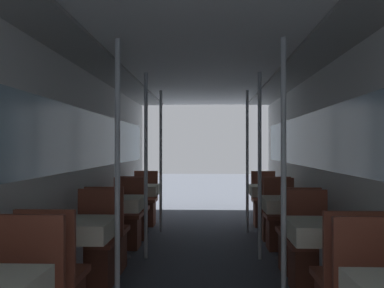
% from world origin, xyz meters
% --- Properties ---
extents(wall_left, '(0.05, 9.53, 2.20)m').
position_xyz_m(wall_left, '(-1.38, 3.37, 1.15)').
color(wall_left, silver).
rests_on(wall_left, ground_plane).
extents(wall_right, '(0.05, 9.53, 2.20)m').
position_xyz_m(wall_right, '(1.38, 3.37, 1.15)').
color(wall_right, silver).
rests_on(wall_right, ground_plane).
extents(ceiling_panel, '(2.75, 9.53, 0.07)m').
position_xyz_m(ceiling_panel, '(0.00, 3.37, 2.25)').
color(ceiling_panel, white).
rests_on(ceiling_panel, wall_left).
extents(dining_table_left_1, '(0.58, 0.58, 0.72)m').
position_xyz_m(dining_table_left_1, '(-1.01, 2.43, 0.61)').
color(dining_table_left_1, '#4C4C51').
rests_on(dining_table_left_1, ground_plane).
extents(chair_left_far_1, '(0.41, 0.41, 0.91)m').
position_xyz_m(chair_left_far_1, '(-1.01, 2.96, 0.29)').
color(chair_left_far_1, brown).
rests_on(chair_left_far_1, ground_plane).
extents(support_pole_left_1, '(0.04, 0.04, 2.20)m').
position_xyz_m(support_pole_left_1, '(-0.67, 2.43, 1.10)').
color(support_pole_left_1, silver).
rests_on(support_pole_left_1, ground_plane).
extents(dining_table_left_2, '(0.58, 0.58, 0.72)m').
position_xyz_m(dining_table_left_2, '(-1.01, 4.03, 0.61)').
color(dining_table_left_2, '#4C4C51').
rests_on(dining_table_left_2, ground_plane).
extents(chair_left_near_2, '(0.41, 0.41, 0.91)m').
position_xyz_m(chair_left_near_2, '(-1.01, 3.49, 0.29)').
color(chair_left_near_2, brown).
rests_on(chair_left_near_2, ground_plane).
extents(chair_left_far_2, '(0.41, 0.41, 0.91)m').
position_xyz_m(chair_left_far_2, '(-1.01, 4.56, 0.29)').
color(chair_left_far_2, brown).
rests_on(chair_left_far_2, ground_plane).
extents(support_pole_left_2, '(0.04, 0.04, 2.20)m').
position_xyz_m(support_pole_left_2, '(-0.67, 4.03, 1.10)').
color(support_pole_left_2, silver).
rests_on(support_pole_left_2, ground_plane).
extents(dining_table_left_3, '(0.58, 0.58, 0.72)m').
position_xyz_m(dining_table_left_3, '(-1.01, 5.62, 0.61)').
color(dining_table_left_3, '#4C4C51').
rests_on(dining_table_left_3, ground_plane).
extents(chair_left_near_3, '(0.41, 0.41, 0.91)m').
position_xyz_m(chair_left_near_3, '(-1.01, 5.09, 0.29)').
color(chair_left_near_3, brown).
rests_on(chair_left_near_3, ground_plane).
extents(chair_left_far_3, '(0.41, 0.41, 0.91)m').
position_xyz_m(chair_left_far_3, '(-1.01, 6.15, 0.29)').
color(chair_left_far_3, brown).
rests_on(chair_left_far_3, ground_plane).
extents(support_pole_left_3, '(0.04, 0.04, 2.20)m').
position_xyz_m(support_pole_left_3, '(-0.67, 5.62, 1.10)').
color(support_pole_left_3, silver).
rests_on(support_pole_left_3, ground_plane).
extents(dining_table_right_1, '(0.58, 0.58, 0.72)m').
position_xyz_m(dining_table_right_1, '(1.01, 2.43, 0.61)').
color(dining_table_right_1, '#4C4C51').
rests_on(dining_table_right_1, ground_plane).
extents(chair_right_far_1, '(0.41, 0.41, 0.91)m').
position_xyz_m(chair_right_far_1, '(1.01, 2.96, 0.29)').
color(chair_right_far_1, brown).
rests_on(chair_right_far_1, ground_plane).
extents(support_pole_right_1, '(0.04, 0.04, 2.20)m').
position_xyz_m(support_pole_right_1, '(0.67, 2.43, 1.10)').
color(support_pole_right_1, silver).
rests_on(support_pole_right_1, ground_plane).
extents(dining_table_right_2, '(0.58, 0.58, 0.72)m').
position_xyz_m(dining_table_right_2, '(1.01, 4.03, 0.61)').
color(dining_table_right_2, '#4C4C51').
rests_on(dining_table_right_2, ground_plane).
extents(chair_right_near_2, '(0.41, 0.41, 0.91)m').
position_xyz_m(chair_right_near_2, '(1.01, 3.49, 0.29)').
color(chair_right_near_2, brown).
rests_on(chair_right_near_2, ground_plane).
extents(chair_right_far_2, '(0.41, 0.41, 0.91)m').
position_xyz_m(chair_right_far_2, '(1.01, 4.56, 0.29)').
color(chair_right_far_2, brown).
rests_on(chair_right_far_2, ground_plane).
extents(support_pole_right_2, '(0.04, 0.04, 2.20)m').
position_xyz_m(support_pole_right_2, '(0.67, 4.03, 1.10)').
color(support_pole_right_2, silver).
rests_on(support_pole_right_2, ground_plane).
extents(dining_table_right_3, '(0.58, 0.58, 0.72)m').
position_xyz_m(dining_table_right_3, '(1.01, 5.62, 0.61)').
color(dining_table_right_3, '#4C4C51').
rests_on(dining_table_right_3, ground_plane).
extents(chair_right_near_3, '(0.41, 0.41, 0.91)m').
position_xyz_m(chair_right_near_3, '(1.01, 5.09, 0.29)').
color(chair_right_near_3, brown).
rests_on(chair_right_near_3, ground_plane).
extents(chair_right_far_3, '(0.41, 0.41, 0.91)m').
position_xyz_m(chair_right_far_3, '(1.01, 6.15, 0.29)').
color(chair_right_far_3, brown).
rests_on(chair_right_far_3, ground_plane).
extents(support_pole_right_3, '(0.04, 0.04, 2.20)m').
position_xyz_m(support_pole_right_3, '(0.67, 5.62, 1.10)').
color(support_pole_right_3, silver).
rests_on(support_pole_right_3, ground_plane).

